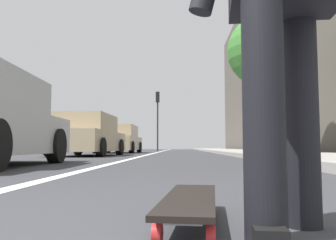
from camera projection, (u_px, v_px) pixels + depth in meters
The scene contains 9 objects.
ground_plane at pixel (182, 157), 10.36m from camera, with size 80.00×80.00×0.00m, color #38383D.
lane_stripe_white at pixel (158, 152), 20.37m from camera, with size 52.00×0.16×0.01m, color silver.
sidewalk_curb at pixel (244, 152), 18.22m from camera, with size 52.00×3.20×0.13m, color #9E9B93.
building_facade at pixel (274, 53), 22.61m from camera, with size 40.00×1.20×12.88m, color #5A534A.
skateboard at pixel (190, 201), 1.40m from camera, with size 0.86×0.28×0.11m.
parked_car_mid at pixel (88, 136), 12.42m from camera, with size 4.51×2.05×1.47m.
parked_car_far at pixel (119, 140), 18.50m from camera, with size 4.53×2.09×1.46m.
traffic_light at pixel (158, 110), 26.48m from camera, with size 0.33×0.28×4.53m.
street_tree_mid at pixel (264, 51), 12.10m from camera, with size 2.56×2.56×4.95m.
Camera 1 is at (-0.42, 0.06, 0.31)m, focal length 37.11 mm.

